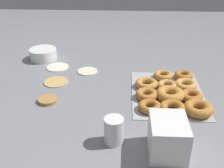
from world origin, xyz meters
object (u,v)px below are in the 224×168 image
at_px(pancake_2, 56,81).
at_px(pancake_3, 58,67).
at_px(donut_tray, 171,93).
at_px(batter_bowl, 43,54).
at_px(pancake_1, 87,71).
at_px(container_stack, 168,137).
at_px(paper_cup, 114,131).
at_px(pancake_0, 48,100).

relative_size(pancake_2, pancake_3, 1.00).
bearing_deg(donut_tray, batter_bowl, 59.76).
relative_size(pancake_3, donut_tray, 0.28).
height_order(pancake_1, container_stack, container_stack).
height_order(pancake_3, container_stack, container_stack).
distance_m(pancake_3, donut_tray, 0.61).
bearing_deg(paper_cup, batter_bowl, 31.49).
distance_m(pancake_2, paper_cup, 0.51).
bearing_deg(pancake_1, donut_tray, -120.69).
bearing_deg(pancake_2, batter_bowl, 25.73).
distance_m(pancake_0, pancake_3, 0.34).
relative_size(pancake_3, paper_cup, 1.23).
bearing_deg(pancake_0, pancake_1, -23.51).
xyz_separation_m(pancake_3, donut_tray, (-0.27, -0.55, 0.01)).
bearing_deg(batter_bowl, container_stack, -140.90).
bearing_deg(pancake_3, donut_tray, -116.31).
height_order(donut_tray, container_stack, container_stack).
bearing_deg(donut_tray, pancake_3, 63.69).
bearing_deg(pancake_1, container_stack, -150.49).
bearing_deg(pancake_1, paper_cup, -163.71).
distance_m(pancake_2, pancake_3, 0.17).
height_order(batter_bowl, paper_cup, paper_cup).
relative_size(batter_bowl, paper_cup, 1.58).
bearing_deg(pancake_1, batter_bowl, 60.42).
bearing_deg(pancake_2, paper_cup, -145.06).
xyz_separation_m(pancake_0, container_stack, (-0.28, -0.45, 0.05)).
bearing_deg(container_stack, batter_bowl, 39.10).
bearing_deg(pancake_0, pancake_2, 1.55).
relative_size(pancake_0, donut_tray, 0.20).
distance_m(donut_tray, paper_cup, 0.39).
distance_m(pancake_2, batter_bowl, 0.30).
bearing_deg(pancake_3, container_stack, -141.71).
height_order(donut_tray, batter_bowl, batter_bowl).
xyz_separation_m(pancake_1, container_stack, (-0.58, -0.33, 0.05)).
bearing_deg(batter_bowl, paper_cup, -148.51).
bearing_deg(batter_bowl, pancake_2, -154.27).
bearing_deg(pancake_0, pancake_3, 5.75).
bearing_deg(donut_tray, pancake_1, 59.31).
bearing_deg(donut_tray, pancake_2, 78.41).
bearing_deg(pancake_2, container_stack, -134.68).
relative_size(batter_bowl, container_stack, 1.02).
distance_m(batter_bowl, container_stack, 0.94).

